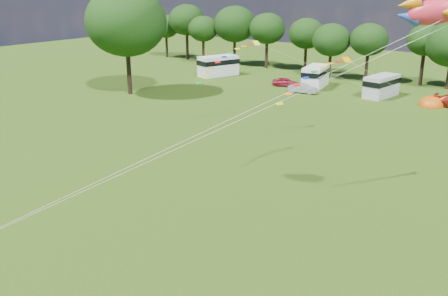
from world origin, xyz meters
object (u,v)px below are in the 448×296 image
Objects in this scene: tent_orange at (431,106)px; campervan_c at (381,85)px; car_a at (286,82)px; campervan_a at (218,65)px; fish_kite at (433,10)px; campervan_b at (315,76)px; car_b at (303,88)px; big_tree at (126,22)px.

campervan_c is at bearing 168.67° from tent_orange.
car_a is at bearing -179.37° from tent_orange.
fish_kite reaches higher than campervan_a.
campervan_b is (3.45, 2.06, 0.92)m from car_a.
fish_kite is (14.61, -36.42, 10.98)m from campervan_c.
tent_orange is at bearing -105.58° from car_a.
campervan_a is at bearing 66.53° from car_b.
campervan_a is 25.20m from campervan_c.
car_b is at bearing 98.03° from fish_kite.
tent_orange is (15.30, 2.71, -0.60)m from car_b.
big_tree is at bearing -153.46° from tent_orange.
campervan_a is at bearing 86.34° from big_tree.
campervan_b is at bearing -4.50° from car_b.
campervan_b is 1.09× the size of campervan_c.
campervan_c reaches higher than tent_orange.
car_a is 1.04× the size of car_b.
fish_kite reaches higher than car_b.
campervan_c reaches higher than car_a.
campervan_b reaches higher than tent_orange.
big_tree is 23.73m from car_b.
car_a is 0.55× the size of campervan_a.
car_b is 0.52× the size of campervan_a.
campervan_b is at bearing 47.11° from big_tree.
fish_kite reaches higher than campervan_b.
campervan_a reaches higher than tent_orange.
tent_orange is (15.86, -1.84, -1.51)m from campervan_b.
big_tree is at bearing 124.95° from campervan_b.
campervan_b is at bearing 95.15° from fish_kite.
campervan_a is (-16.39, 3.48, 1.01)m from car_b.
big_tree reaches higher than car_a.
car_a is 12.46m from campervan_a.
fish_kite is at bearing -159.21° from campervan_b.
tent_orange is at bearing -108.80° from campervan_b.
car_b is at bearing -169.96° from tent_orange.
campervan_b is at bearing 94.06° from campervan_c.
car_a is 0.59× the size of campervan_b.
car_a is (13.48, 16.17, -8.41)m from big_tree.
campervan_b is at bearing -75.38° from car_a.
fish_kite reaches higher than campervan_c.
campervan_c is at bearing -76.98° from car_b.
campervan_a reaches higher than campervan_b.
car_b reaches higher than car_a.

